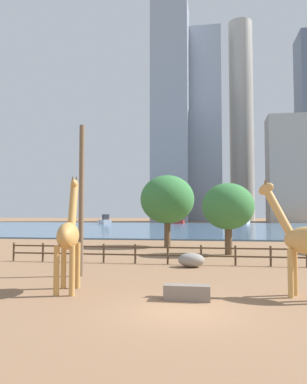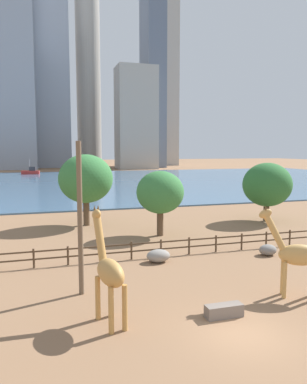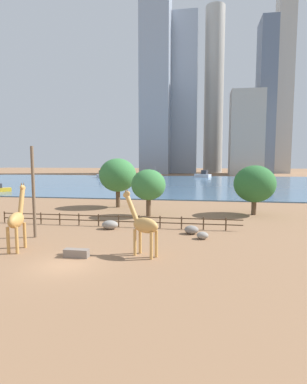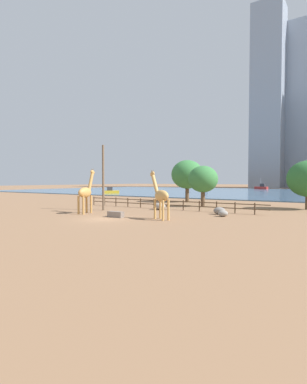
{
  "view_description": "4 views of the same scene",
  "coord_description": "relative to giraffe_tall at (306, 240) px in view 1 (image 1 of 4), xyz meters",
  "views": [
    {
      "loc": [
        1.01,
        -13.04,
        3.37
      ],
      "look_at": [
        -2.55,
        9.83,
        4.71
      ],
      "focal_mm": 35.0,
      "sensor_mm": 36.0,
      "label": 1
    },
    {
      "loc": [
        -8.04,
        -13.33,
        7.8
      ],
      "look_at": [
        2.04,
        19.56,
        3.9
      ],
      "focal_mm": 35.0,
      "sensor_mm": 36.0,
      "label": 2
    },
    {
      "loc": [
        8.88,
        -18.18,
        6.92
      ],
      "look_at": [
        2.67,
        20.53,
        2.88
      ],
      "focal_mm": 28.0,
      "sensor_mm": 36.0,
      "label": 3
    },
    {
      "loc": [
        19.89,
        -21.79,
        3.75
      ],
      "look_at": [
        -3.89,
        14.93,
        2.1
      ],
      "focal_mm": 28.0,
      "sensor_mm": 36.0,
      "label": 4
    }
  ],
  "objects": [
    {
      "name": "skyline_block_left",
      "position": [
        10.57,
        163.54,
        45.3
      ],
      "size": [
        11.2,
        11.2,
        95.21
      ],
      "primitive_type": "cylinder",
      "color": "#ADA89E",
      "rests_on": "ground"
    },
    {
      "name": "enclosure_fence",
      "position": [
        -5.11,
        9.17,
        -1.54
      ],
      "size": [
        26.12,
        0.14,
        1.3
      ],
      "color": "#4C3826",
      "rests_on": "ground"
    },
    {
      "name": "tree_left_large",
      "position": [
        -2.41,
        15.68,
        1.65
      ],
      "size": [
        4.3,
        4.3,
        5.92
      ],
      "color": "brown",
      "rests_on": "ground"
    },
    {
      "name": "boat_barge",
      "position": [
        -36.27,
        95.84,
        -1.09
      ],
      "size": [
        5.56,
        7.12,
        3.0
      ],
      "rotation": [
        0.0,
        0.0,
        2.1
      ],
      "color": "silver",
      "rests_on": "harbor_water"
    },
    {
      "name": "feeding_trough",
      "position": [
        -4.73,
        -1.1,
        -2.0
      ],
      "size": [
        1.8,
        0.6,
        0.6
      ],
      "primitive_type": "cube",
      "color": "#72665B",
      "rests_on": "ground"
    },
    {
      "name": "ground_plane",
      "position": [
        -4.76,
        77.17,
        -2.3
      ],
      "size": [
        400.0,
        400.0,
        0.0
      ],
      "primitive_type": "plane",
      "color": "#8C6647"
    },
    {
      "name": "utility_pole",
      "position": [
        -10.8,
        3.71,
        1.82
      ],
      "size": [
        0.28,
        0.28,
        8.26
      ],
      "primitive_type": "cylinder",
      "color": "brown",
      "rests_on": "ground"
    },
    {
      "name": "harbor_water",
      "position": [
        -4.76,
        74.17,
        -2.2
      ],
      "size": [
        180.0,
        86.0,
        0.2
      ],
      "primitive_type": "cube",
      "color": "#476B8C",
      "rests_on": "ground"
    },
    {
      "name": "skyline_tower_needle",
      "position": [
        25.53,
        133.05,
        18.11
      ],
      "size": [
        15.79,
        11.87,
        40.83
      ],
      "primitive_type": "cube",
      "color": "#ADA89E",
      "rests_on": "ground"
    },
    {
      "name": "boat_sailboat",
      "position": [
        4.81,
        106.51,
        -1.08
      ],
      "size": [
        7.14,
        5.66,
        3.02
      ],
      "rotation": [
        0.0,
        0.0,
        2.6
      ],
      "color": "silver",
      "rests_on": "harbor_water"
    },
    {
      "name": "boulder_small",
      "position": [
        -5.05,
        8.0,
        -1.86
      ],
      "size": [
        1.67,
        1.19,
        0.89
      ],
      "primitive_type": "ellipsoid",
      "color": "gray",
      "rests_on": "ground"
    },
    {
      "name": "tree_center_broad",
      "position": [
        -8.26,
        22.33,
        2.52
      ],
      "size": [
        5.54,
        5.54,
        7.34
      ],
      "color": "brown",
      "rests_on": "ground"
    },
    {
      "name": "skyline_tower_glass",
      "position": [
        -8.02,
        155.19,
        41.95
      ],
      "size": [
        17.97,
        11.47,
        88.52
      ],
      "primitive_type": "cube",
      "color": "#939EAD",
      "rests_on": "ground"
    },
    {
      "name": "skyline_block_right",
      "position": [
        -21.14,
        143.45,
        45.66
      ],
      "size": [
        15.72,
        14.88,
        95.93
      ],
      "primitive_type": "cube",
      "color": "#939EAD",
      "rests_on": "ground"
    },
    {
      "name": "giraffe_companion",
      "position": [
        -9.97,
        -0.14,
        0.12
      ],
      "size": [
        1.36,
        3.25,
        5.21
      ],
      "rotation": [
        0.0,
        0.0,
        1.78
      ],
      "color": "#C18C47",
      "rests_on": "ground"
    },
    {
      "name": "boat_tug",
      "position": [
        -15.23,
        106.41,
        -1.3
      ],
      "size": [
        5.55,
        2.77,
        4.78
      ],
      "rotation": [
        0.0,
        0.0,
        2.97
      ],
      "color": "#B22D28",
      "rests_on": "harbor_water"
    },
    {
      "name": "giraffe_tall",
      "position": [
        0.0,
        0.0,
        0.0
      ],
      "size": [
        3.2,
        2.07,
        4.87
      ],
      "rotation": [
        0.0,
        0.0,
        2.66
      ],
      "color": "tan",
      "rests_on": "ground"
    }
  ]
}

